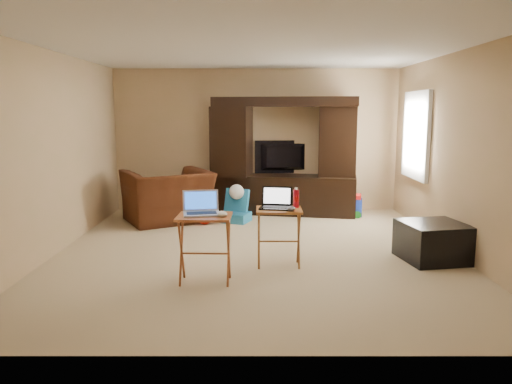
{
  "coord_description": "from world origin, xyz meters",
  "views": [
    {
      "loc": [
        0.0,
        -6.15,
        1.77
      ],
      "look_at": [
        0.0,
        -0.2,
        0.8
      ],
      "focal_mm": 35.0,
      "sensor_mm": 36.0,
      "label": 1
    }
  ],
  "objects_px": {
    "television": "(284,157)",
    "plush_toy": "(205,212)",
    "tray_table_left": "(205,249)",
    "mouse_left": "(222,214)",
    "water_bottle": "(296,199)",
    "laptop_right": "(275,198)",
    "tray_table_right": "(279,238)",
    "laptop_left": "(202,203)",
    "recliner": "(168,196)",
    "child_rocker": "(236,206)",
    "entertainment_center": "(285,156)",
    "mouse_right": "(291,209)",
    "ottoman": "(433,242)",
    "push_toy": "(345,204)"
  },
  "relations": [
    {
      "from": "child_rocker",
      "to": "tray_table_left",
      "type": "bearing_deg",
      "value": -73.39
    },
    {
      "from": "push_toy",
      "to": "plush_toy",
      "type": "bearing_deg",
      "value": -153.85
    },
    {
      "from": "television",
      "to": "water_bottle",
      "type": "distance_m",
      "value": 3.18
    },
    {
      "from": "plush_toy",
      "to": "tray_table_right",
      "type": "xyz_separation_m",
      "value": [
        1.07,
        -2.14,
        0.14
      ]
    },
    {
      "from": "plush_toy",
      "to": "tray_table_left",
      "type": "distance_m",
      "value": 2.72
    },
    {
      "from": "laptop_left",
      "to": "laptop_right",
      "type": "xyz_separation_m",
      "value": [
        0.78,
        0.55,
        -0.04
      ]
    },
    {
      "from": "entertainment_center",
      "to": "water_bottle",
      "type": "bearing_deg",
      "value": -80.3
    },
    {
      "from": "tray_table_right",
      "to": "laptop_left",
      "type": "xyz_separation_m",
      "value": [
        -0.82,
        -0.53,
        0.5
      ]
    },
    {
      "from": "tray_table_right",
      "to": "mouse_right",
      "type": "xyz_separation_m",
      "value": [
        0.13,
        -0.12,
        0.36
      ]
    },
    {
      "from": "tray_table_left",
      "to": "water_bottle",
      "type": "xyz_separation_m",
      "value": [
        0.99,
        0.64,
        0.42
      ]
    },
    {
      "from": "tray_table_left",
      "to": "mouse_left",
      "type": "distance_m",
      "value": 0.44
    },
    {
      "from": "child_rocker",
      "to": "laptop_right",
      "type": "distance_m",
      "value": 2.42
    },
    {
      "from": "television",
      "to": "child_rocker",
      "type": "xyz_separation_m",
      "value": [
        -0.81,
        -0.93,
        -0.7
      ]
    },
    {
      "from": "ottoman",
      "to": "mouse_right",
      "type": "distance_m",
      "value": 1.82
    },
    {
      "from": "television",
      "to": "water_bottle",
      "type": "bearing_deg",
      "value": 84.06
    },
    {
      "from": "entertainment_center",
      "to": "laptop_right",
      "type": "distance_m",
      "value": 3.01
    },
    {
      "from": "ottoman",
      "to": "push_toy",
      "type": "bearing_deg",
      "value": 103.51
    },
    {
      "from": "plush_toy",
      "to": "push_toy",
      "type": "relative_size",
      "value": 0.67
    },
    {
      "from": "ottoman",
      "to": "recliner",
      "type": "bearing_deg",
      "value": 149.25
    },
    {
      "from": "water_bottle",
      "to": "television",
      "type": "bearing_deg",
      "value": 89.43
    },
    {
      "from": "push_toy",
      "to": "tray_table_left",
      "type": "distance_m",
      "value": 3.89
    },
    {
      "from": "tray_table_right",
      "to": "water_bottle",
      "type": "relative_size",
      "value": 3.25
    },
    {
      "from": "recliner",
      "to": "tray_table_right",
      "type": "relative_size",
      "value": 1.9
    },
    {
      "from": "plush_toy",
      "to": "ottoman",
      "type": "height_order",
      "value": "ottoman"
    },
    {
      "from": "water_bottle",
      "to": "child_rocker",
      "type": "bearing_deg",
      "value": 109.13
    },
    {
      "from": "recliner",
      "to": "ottoman",
      "type": "distance_m",
      "value": 4.12
    },
    {
      "from": "plush_toy",
      "to": "ottoman",
      "type": "xyz_separation_m",
      "value": [
        2.93,
        -1.91,
        0.03
      ]
    },
    {
      "from": "plush_toy",
      "to": "laptop_right",
      "type": "xyz_separation_m",
      "value": [
        1.03,
        -2.12,
        0.6
      ]
    },
    {
      "from": "mouse_left",
      "to": "plush_toy",
      "type": "bearing_deg",
      "value": 99.67
    },
    {
      "from": "recliner",
      "to": "laptop_right",
      "type": "xyz_separation_m",
      "value": [
        1.64,
        -2.31,
        0.38
      ]
    },
    {
      "from": "entertainment_center",
      "to": "child_rocker",
      "type": "xyz_separation_m",
      "value": [
        -0.81,
        -0.69,
        -0.74
      ]
    },
    {
      "from": "television",
      "to": "plush_toy",
      "type": "bearing_deg",
      "value": 35.09
    },
    {
      "from": "television",
      "to": "laptop_right",
      "type": "height_order",
      "value": "television"
    },
    {
      "from": "recliner",
      "to": "push_toy",
      "type": "xyz_separation_m",
      "value": [
        2.93,
        0.42,
        -0.2
      ]
    },
    {
      "from": "laptop_left",
      "to": "mouse_right",
      "type": "height_order",
      "value": "laptop_left"
    },
    {
      "from": "laptop_right",
      "to": "plush_toy",
      "type": "bearing_deg",
      "value": 125.69
    },
    {
      "from": "entertainment_center",
      "to": "tray_table_right",
      "type": "xyz_separation_m",
      "value": [
        -0.23,
        -3.01,
        -0.67
      ]
    },
    {
      "from": "push_toy",
      "to": "tray_table_right",
      "type": "bearing_deg",
      "value": -103.02
    },
    {
      "from": "mouse_right",
      "to": "laptop_right",
      "type": "bearing_deg",
      "value": 140.53
    },
    {
      "from": "plush_toy",
      "to": "water_bottle",
      "type": "relative_size",
      "value": 1.87
    },
    {
      "from": "television",
      "to": "laptop_right",
      "type": "distance_m",
      "value": 3.25
    },
    {
      "from": "tray_table_left",
      "to": "laptop_left",
      "type": "bearing_deg",
      "value": 136.86
    },
    {
      "from": "recliner",
      "to": "plush_toy",
      "type": "relative_size",
      "value": 3.31
    },
    {
      "from": "entertainment_center",
      "to": "ottoman",
      "type": "height_order",
      "value": "entertainment_center"
    },
    {
      "from": "push_toy",
      "to": "water_bottle",
      "type": "height_order",
      "value": "water_bottle"
    },
    {
      "from": "television",
      "to": "mouse_right",
      "type": "height_order",
      "value": "television"
    },
    {
      "from": "push_toy",
      "to": "tray_table_right",
      "type": "xyz_separation_m",
      "value": [
        -1.25,
        -2.75,
        0.12
      ]
    },
    {
      "from": "tray_table_left",
      "to": "tray_table_right",
      "type": "relative_size",
      "value": 1.07
    },
    {
      "from": "tray_table_left",
      "to": "laptop_right",
      "type": "height_order",
      "value": "laptop_right"
    },
    {
      "from": "plush_toy",
      "to": "mouse_left",
      "type": "xyz_separation_m",
      "value": [
        0.47,
        -2.77,
        0.55
      ]
    }
  ]
}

